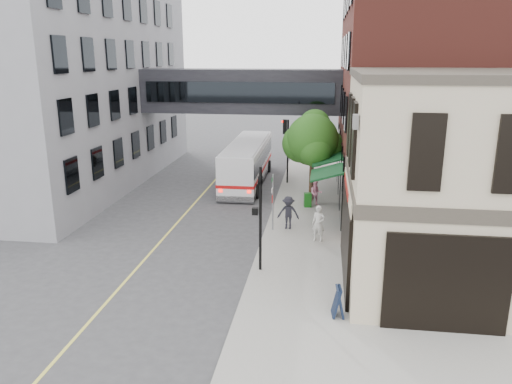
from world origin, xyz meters
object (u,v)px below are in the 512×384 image
(bus, at_px, (247,161))
(pedestrian_c, at_px, (288,213))
(sandwich_board, at_px, (338,301))
(newspaper_box, at_px, (308,200))
(pedestrian_b, at_px, (316,193))
(pedestrian_a, at_px, (318,224))

(bus, relative_size, pedestrian_c, 6.22)
(sandwich_board, bearing_deg, newspaper_box, 91.06)
(pedestrian_b, height_order, newspaper_box, pedestrian_b)
(bus, relative_size, sandwich_board, 10.00)
(bus, xyz_separation_m, newspaper_box, (4.57, -5.78, -1.07))
(bus, distance_m, newspaper_box, 7.44)
(newspaper_box, distance_m, sandwich_board, 12.96)
(bus, height_order, pedestrian_a, bus)
(pedestrian_b, bearing_deg, bus, 122.80)
(pedestrian_a, relative_size, pedestrian_c, 1.02)
(pedestrian_c, distance_m, sandwich_board, 9.16)
(newspaper_box, bearing_deg, pedestrian_c, -112.74)
(bus, relative_size, newspaper_box, 12.90)
(pedestrian_a, bearing_deg, pedestrian_b, 108.55)
(pedestrian_a, relative_size, newspaper_box, 2.12)
(bus, xyz_separation_m, pedestrian_c, (3.69, -9.82, -0.61))
(bus, bearing_deg, pedestrian_a, -65.14)
(newspaper_box, bearing_deg, pedestrian_b, 22.03)
(pedestrian_a, distance_m, newspaper_box, 5.71)
(bus, bearing_deg, newspaper_box, -51.67)
(pedestrian_c, bearing_deg, bus, 113.91)
(newspaper_box, height_order, sandwich_board, sandwich_board)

